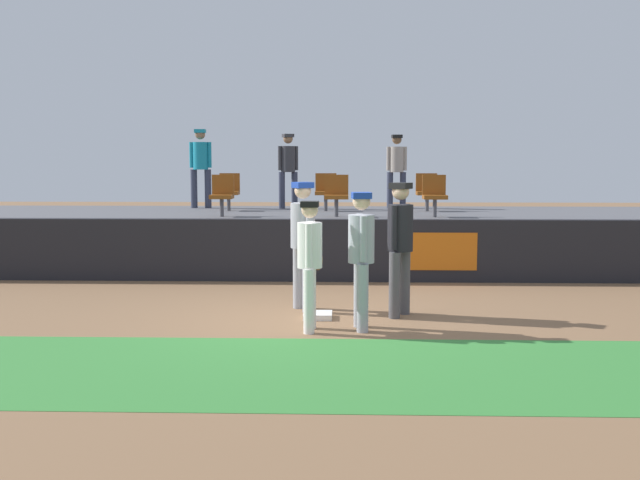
{
  "coord_description": "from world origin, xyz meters",
  "views": [
    {
      "loc": [
        0.26,
        -10.33,
        2.2
      ],
      "look_at": [
        -0.1,
        1.08,
        1.0
      ],
      "focal_mm": 42.42,
      "sensor_mm": 36.0,
      "label": 1
    }
  ],
  "objects_px": {
    "player_fielder_home": "(310,256)",
    "player_coach_visitor": "(303,236)",
    "seat_front_right": "(435,193)",
    "seat_front_center": "(336,193)",
    "player_umpire": "(400,239)",
    "first_base": "(318,315)",
    "spectator_capped": "(201,163)",
    "spectator_hooded": "(397,166)",
    "player_runner_visitor": "(361,251)",
    "seat_back_right": "(427,190)",
    "seat_back_center": "(326,190)",
    "seat_front_left": "(222,193)",
    "spectator_casual": "(288,165)",
    "seat_back_left": "(229,190)"
  },
  "relations": [
    {
      "from": "first_base",
      "to": "player_umpire",
      "type": "relative_size",
      "value": 0.21
    },
    {
      "from": "seat_back_center",
      "to": "first_base",
      "type": "bearing_deg",
      "value": -89.6
    },
    {
      "from": "player_umpire",
      "to": "player_coach_visitor",
      "type": "bearing_deg",
      "value": -76.51
    },
    {
      "from": "first_base",
      "to": "player_coach_visitor",
      "type": "relative_size",
      "value": 0.21
    },
    {
      "from": "player_fielder_home",
      "to": "player_umpire",
      "type": "height_order",
      "value": "player_umpire"
    },
    {
      "from": "player_fielder_home",
      "to": "spectator_casual",
      "type": "height_order",
      "value": "spectator_casual"
    },
    {
      "from": "seat_back_left",
      "to": "spectator_capped",
      "type": "xyz_separation_m",
      "value": [
        -0.81,
        0.92,
        0.61
      ]
    },
    {
      "from": "spectator_hooded",
      "to": "spectator_capped",
      "type": "bearing_deg",
      "value": -4.34
    },
    {
      "from": "seat_front_left",
      "to": "first_base",
      "type": "bearing_deg",
      "value": -66.21
    },
    {
      "from": "seat_back_center",
      "to": "spectator_hooded",
      "type": "height_order",
      "value": "spectator_hooded"
    },
    {
      "from": "first_base",
      "to": "spectator_casual",
      "type": "height_order",
      "value": "spectator_casual"
    },
    {
      "from": "player_runner_visitor",
      "to": "player_fielder_home",
      "type": "bearing_deg",
      "value": -87.55
    },
    {
      "from": "seat_front_center",
      "to": "seat_back_center",
      "type": "xyz_separation_m",
      "value": [
        -0.26,
        1.8,
        -0.0
      ]
    },
    {
      "from": "player_umpire",
      "to": "seat_front_center",
      "type": "bearing_deg",
      "value": -139.29
    },
    {
      "from": "seat_back_right",
      "to": "player_coach_visitor",
      "type": "bearing_deg",
      "value": -112.33
    },
    {
      "from": "player_umpire",
      "to": "seat_back_right",
      "type": "xyz_separation_m",
      "value": [
        1.06,
        6.36,
        0.46
      ]
    },
    {
      "from": "seat_back_right",
      "to": "player_fielder_home",
      "type": "bearing_deg",
      "value": -107.3
    },
    {
      "from": "player_fielder_home",
      "to": "seat_front_center",
      "type": "distance_m",
      "value": 5.57
    },
    {
      "from": "player_runner_visitor",
      "to": "spectator_hooded",
      "type": "height_order",
      "value": "spectator_hooded"
    },
    {
      "from": "player_umpire",
      "to": "seat_front_left",
      "type": "bearing_deg",
      "value": -115.52
    },
    {
      "from": "player_coach_visitor",
      "to": "seat_back_left",
      "type": "bearing_deg",
      "value": 170.67
    },
    {
      "from": "spectator_casual",
      "to": "seat_back_center",
      "type": "bearing_deg",
      "value": 117.64
    },
    {
      "from": "spectator_hooded",
      "to": "spectator_capped",
      "type": "xyz_separation_m",
      "value": [
        -4.65,
        -0.11,
        0.07
      ]
    },
    {
      "from": "player_coach_visitor",
      "to": "seat_front_center",
      "type": "bearing_deg",
      "value": 146.09
    },
    {
      "from": "player_runner_visitor",
      "to": "seat_front_center",
      "type": "relative_size",
      "value": 2.14
    },
    {
      "from": "seat_front_right",
      "to": "spectator_hooded",
      "type": "xyz_separation_m",
      "value": [
        -0.57,
        2.83,
        0.53
      ]
    },
    {
      "from": "player_fielder_home",
      "to": "spectator_casual",
      "type": "xyz_separation_m",
      "value": [
        -0.88,
        8.14,
        1.12
      ]
    },
    {
      "from": "player_coach_visitor",
      "to": "player_umpire",
      "type": "xyz_separation_m",
      "value": [
        1.39,
        -0.39,
        0.0
      ]
    },
    {
      "from": "player_coach_visitor",
      "to": "spectator_casual",
      "type": "bearing_deg",
      "value": 158.23
    },
    {
      "from": "player_coach_visitor",
      "to": "seat_back_center",
      "type": "distance_m",
      "value": 5.99
    },
    {
      "from": "player_fielder_home",
      "to": "seat_front_right",
      "type": "distance_m",
      "value": 6.0
    },
    {
      "from": "seat_front_right",
      "to": "seat_front_center",
      "type": "height_order",
      "value": "same"
    },
    {
      "from": "first_base",
      "to": "seat_front_left",
      "type": "height_order",
      "value": "seat_front_left"
    },
    {
      "from": "player_umpire",
      "to": "seat_front_right",
      "type": "distance_m",
      "value": 4.69
    },
    {
      "from": "player_runner_visitor",
      "to": "seat_front_left",
      "type": "bearing_deg",
      "value": -159.92
    },
    {
      "from": "seat_back_right",
      "to": "seat_back_center",
      "type": "distance_m",
      "value": 2.26
    },
    {
      "from": "first_base",
      "to": "seat_front_right",
      "type": "xyz_separation_m",
      "value": [
        2.17,
        4.75,
        1.51
      ]
    },
    {
      "from": "player_fielder_home",
      "to": "player_coach_visitor",
      "type": "relative_size",
      "value": 0.89
    },
    {
      "from": "seat_front_center",
      "to": "spectator_capped",
      "type": "distance_m",
      "value": 4.28
    },
    {
      "from": "player_fielder_home",
      "to": "seat_back_left",
      "type": "height_order",
      "value": "seat_back_left"
    },
    {
      "from": "spectator_capped",
      "to": "spectator_hooded",
      "type": "bearing_deg",
      "value": 179.05
    },
    {
      "from": "spectator_hooded",
      "to": "seat_front_left",
      "type": "bearing_deg",
      "value": 31.67
    },
    {
      "from": "spectator_capped",
      "to": "seat_back_left",
      "type": "bearing_deg",
      "value": 129.12
    },
    {
      "from": "seat_front_center",
      "to": "player_coach_visitor",
      "type": "bearing_deg",
      "value": -96.14
    },
    {
      "from": "spectator_hooded",
      "to": "seat_back_right",
      "type": "bearing_deg",
      "value": 114.86
    },
    {
      "from": "seat_front_right",
      "to": "spectator_capped",
      "type": "xyz_separation_m",
      "value": [
        -5.21,
        2.72,
        0.61
      ]
    },
    {
      "from": "first_base",
      "to": "spectator_capped",
      "type": "height_order",
      "value": "spectator_capped"
    },
    {
      "from": "player_coach_visitor",
      "to": "seat_front_left",
      "type": "relative_size",
      "value": 2.25
    },
    {
      "from": "player_runner_visitor",
      "to": "seat_back_right",
      "type": "relative_size",
      "value": 2.14
    },
    {
      "from": "player_coach_visitor",
      "to": "seat_front_left",
      "type": "xyz_separation_m",
      "value": [
        -1.86,
        4.17,
        0.46
      ]
    }
  ]
}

